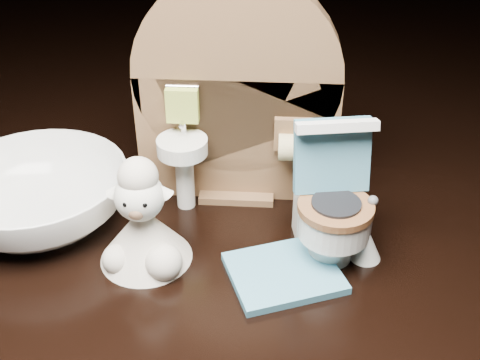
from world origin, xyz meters
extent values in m
cube|color=black|center=(0.00, 0.00, -0.05)|extent=(2.50, 2.50, 0.10)
cube|color=brown|center=(0.00, 0.07, 0.04)|extent=(0.13, 0.02, 0.09)
cylinder|color=brown|center=(0.00, 0.07, 0.09)|extent=(0.13, 0.02, 0.13)
cube|color=brown|center=(0.00, 0.07, 0.00)|extent=(0.05, 0.04, 0.01)
cylinder|color=white|center=(-0.03, 0.05, 0.02)|extent=(0.01, 0.01, 0.04)
cylinder|color=white|center=(-0.03, 0.04, 0.05)|extent=(0.03, 0.03, 0.01)
cylinder|color=silver|center=(-0.03, 0.05, 0.06)|extent=(0.00, 0.00, 0.01)
cube|color=#AABC45|center=(-0.03, 0.05, 0.07)|extent=(0.02, 0.01, 0.02)
cube|color=brown|center=(0.04, 0.06, 0.05)|extent=(0.02, 0.01, 0.02)
cylinder|color=beige|center=(0.04, 0.05, 0.05)|extent=(0.02, 0.02, 0.02)
cylinder|color=white|center=(0.06, 0.00, 0.01)|extent=(0.03, 0.03, 0.02)
cylinder|color=white|center=(0.06, 0.00, 0.03)|extent=(0.04, 0.04, 0.02)
cylinder|color=brown|center=(0.06, 0.00, 0.04)|extent=(0.04, 0.04, 0.00)
cube|color=white|center=(0.06, 0.02, 0.03)|extent=(0.04, 0.02, 0.05)
cube|color=teal|center=(0.06, 0.01, 0.06)|extent=(0.05, 0.02, 0.04)
cube|color=white|center=(0.06, 0.01, 0.08)|extent=(0.05, 0.02, 0.01)
cylinder|color=#9BB81C|center=(0.07, 0.02, 0.06)|extent=(0.01, 0.01, 0.01)
cube|color=teal|center=(0.03, -0.02, 0.00)|extent=(0.07, 0.07, 0.00)
cone|color=white|center=(0.08, 0.00, 0.01)|extent=(0.02, 0.02, 0.02)
cylinder|color=#59595B|center=(0.08, 0.00, 0.03)|extent=(0.00, 0.00, 0.02)
sphere|color=#59595B|center=(0.08, 0.00, 0.04)|extent=(0.01, 0.01, 0.01)
cone|color=beige|center=(-0.05, -0.01, 0.02)|extent=(0.05, 0.05, 0.04)
sphere|color=beige|center=(-0.04, -0.02, 0.01)|extent=(0.02, 0.02, 0.02)
sphere|color=beige|center=(-0.06, -0.02, 0.01)|extent=(0.02, 0.02, 0.02)
sphere|color=white|center=(-0.05, -0.01, 0.05)|extent=(0.03, 0.03, 0.03)
sphere|color=#996E4E|center=(-0.05, -0.02, 0.04)|extent=(0.01, 0.01, 0.01)
sphere|color=beige|center=(-0.05, -0.01, 0.06)|extent=(0.02, 0.02, 0.02)
cone|color=white|center=(-0.06, -0.01, 0.05)|extent=(0.01, 0.01, 0.01)
cone|color=white|center=(-0.04, -0.01, 0.05)|extent=(0.01, 0.01, 0.01)
sphere|color=black|center=(-0.05, -0.02, 0.05)|extent=(0.00, 0.00, 0.00)
sphere|color=black|center=(-0.04, -0.02, 0.05)|extent=(0.00, 0.00, 0.00)
imported|color=white|center=(-0.12, 0.02, 0.02)|extent=(0.15, 0.15, 0.04)
camera|label=1|loc=(0.03, -0.28, 0.24)|focal=45.00mm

